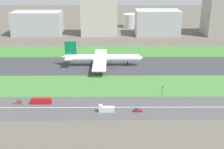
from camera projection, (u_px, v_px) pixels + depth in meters
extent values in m
plane|color=#5B564C|center=(118.00, 66.00, 226.35)|extent=(800.00, 800.00, 0.00)
cube|color=#38383D|center=(118.00, 65.00, 226.33)|extent=(280.00, 46.00, 0.10)
cube|color=#3D7A33|center=(117.00, 51.00, 264.75)|extent=(280.00, 36.00, 0.10)
cube|color=#427F38|center=(119.00, 85.00, 187.92)|extent=(280.00, 36.00, 0.10)
cube|color=#4C4C4F|center=(121.00, 107.00, 157.94)|extent=(280.00, 28.00, 0.10)
cube|color=silver|center=(121.00, 107.00, 157.92)|extent=(266.00, 0.50, 0.01)
cylinder|color=white|center=(103.00, 58.00, 224.08)|extent=(56.00, 6.00, 6.00)
cone|color=white|center=(141.00, 58.00, 224.25)|extent=(4.00, 5.70, 5.70)
cone|color=white|center=(64.00, 57.00, 223.63)|extent=(5.00, 5.40, 5.40)
cube|color=#0C724C|center=(71.00, 48.00, 221.14)|extent=(9.00, 0.80, 11.00)
cube|color=white|center=(70.00, 57.00, 223.58)|extent=(6.00, 16.00, 0.60)
cube|color=white|center=(101.00, 54.00, 238.54)|extent=(10.00, 26.00, 1.00)
cylinder|color=gray|center=(102.00, 59.00, 233.70)|extent=(5.00, 3.20, 3.20)
cube|color=white|center=(100.00, 66.00, 210.44)|extent=(10.00, 26.00, 1.00)
cylinder|color=gray|center=(101.00, 66.00, 216.83)|extent=(5.00, 3.20, 3.20)
cylinder|color=black|center=(127.00, 64.00, 225.80)|extent=(1.00, 1.00, 3.20)
cylinder|color=black|center=(98.00, 62.00, 228.95)|extent=(1.00, 1.00, 3.20)
cylinder|color=black|center=(98.00, 65.00, 222.39)|extent=(1.00, 1.00, 3.20)
cube|color=#B2191E|center=(138.00, 111.00, 153.10)|extent=(4.40, 1.80, 1.10)
cube|color=#333D4C|center=(137.00, 109.00, 152.74)|extent=(2.20, 1.66, 0.90)
cube|color=#B2191E|center=(41.00, 101.00, 161.82)|extent=(11.60, 2.50, 3.00)
cube|color=#B2191E|center=(41.00, 98.00, 161.21)|extent=(10.80, 2.30, 0.50)
cube|color=silver|center=(107.00, 109.00, 152.70)|extent=(8.40, 2.50, 2.80)
cube|color=silver|center=(101.00, 106.00, 151.98)|extent=(2.00, 2.30, 1.20)
cube|color=brown|center=(18.00, 103.00, 162.08)|extent=(4.40, 1.80, 1.10)
cube|color=#333D4C|center=(19.00, 101.00, 161.74)|extent=(2.20, 1.66, 0.90)
cylinder|color=#4C4C51|center=(162.00, 93.00, 169.19)|extent=(0.24, 0.24, 6.00)
cube|color=black|center=(162.00, 87.00, 167.94)|extent=(0.36, 0.36, 1.20)
sphere|color=#19D826|center=(163.00, 87.00, 167.64)|extent=(0.24, 0.24, 0.24)
cube|color=#B2B2B7|center=(38.00, 23.00, 327.98)|extent=(55.59, 27.97, 26.75)
cube|color=beige|center=(99.00, 17.00, 325.80)|extent=(40.78, 26.95, 41.52)
cube|color=#B2B2B7|center=(157.00, 22.00, 328.48)|extent=(49.82, 31.41, 28.33)
cylinder|color=silver|center=(106.00, 21.00, 372.42)|extent=(26.00, 26.00, 16.26)
cylinder|color=silver|center=(131.00, 21.00, 372.44)|extent=(19.62, 19.62, 17.18)
cylinder|color=silver|center=(155.00, 20.00, 372.57)|extent=(24.15, 24.15, 17.44)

